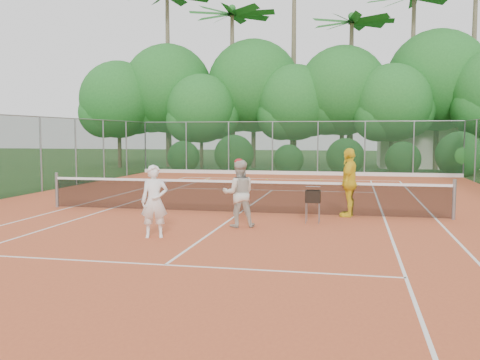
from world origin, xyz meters
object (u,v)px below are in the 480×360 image
at_px(player_white, 154,201).
at_px(player_center_grp, 239,193).
at_px(player_yellow, 349,182).
at_px(ball_hopper, 313,197).

distance_m(player_white, player_center_grp, 2.33).
xyz_separation_m(player_center_grp, player_yellow, (2.68, 2.29, 0.12)).
height_order(player_white, player_center_grp, player_center_grp).
bearing_deg(player_white, player_yellow, 25.27).
bearing_deg(player_white, player_center_grp, 29.70).
distance_m(player_center_grp, player_yellow, 3.53).
height_order(player_white, player_yellow, player_yellow).
bearing_deg(player_center_grp, player_yellow, 40.48).
relative_size(player_yellow, ball_hopper, 2.26).
bearing_deg(player_white, ball_hopper, 21.11).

